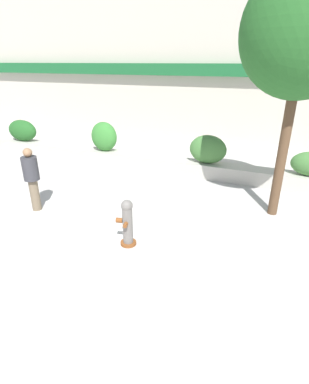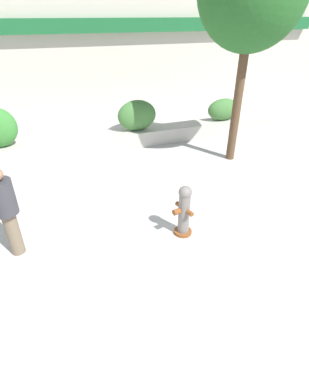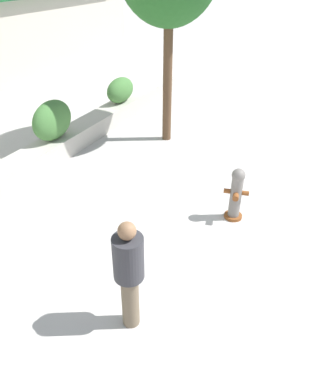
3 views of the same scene
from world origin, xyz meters
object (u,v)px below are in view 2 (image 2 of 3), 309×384
object	(u,v)px
hedge_bush_3	(223,109)
pedestrian	(6,208)
hedge_bush_2	(137,115)
fire_hydrant	(184,210)

from	to	relation	value
hedge_bush_3	pedestrian	xyz separation A→B (m)	(-6.88, -4.30, 0.11)
hedge_bush_2	hedge_bush_3	distance (m)	3.21
hedge_bush_2	pedestrian	distance (m)	5.65
hedge_bush_3	hedge_bush_2	bearing A→B (deg)	180.00
hedge_bush_3	fire_hydrant	distance (m)	6.16
hedge_bush_2	fire_hydrant	bearing A→B (deg)	-96.81
hedge_bush_3	fire_hydrant	size ratio (longest dim) A/B	1.12
hedge_bush_2	hedge_bush_3	size ratio (longest dim) A/B	1.05
hedge_bush_3	fire_hydrant	xyz separation A→B (m)	(-3.79, -4.85, -0.33)
fire_hydrant	pedestrian	distance (m)	3.17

